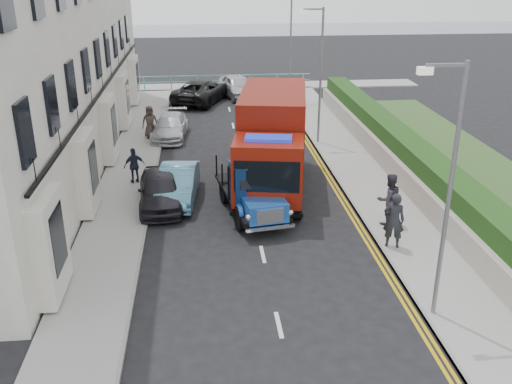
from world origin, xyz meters
The scene contains 22 objects.
ground centered at (0.00, 0.00, 0.00)m, with size 120.00×120.00×0.00m, color black.
pavement_west centered at (-5.20, 9.00, 0.06)m, with size 2.40×38.00×0.12m, color gray.
pavement_east centered at (5.30, 9.00, 0.06)m, with size 2.60×38.00×0.12m, color gray.
promenade centered at (0.00, 29.00, 0.06)m, with size 30.00×2.50×0.12m, color gray.
sea_plane centered at (0.00, 60.00, 0.00)m, with size 120.00×120.00×0.00m, color slate.
terrace_west centered at (-9.47, 13.00, 7.17)m, with size 6.31×30.20×14.25m.
garden_east centered at (7.21, 9.00, 0.90)m, with size 1.45×28.00×1.75m.
seafront_railing centered at (0.00, 28.20, 0.58)m, with size 13.00×0.08×1.11m.
lamp_near centered at (4.18, -2.00, 4.00)m, with size 1.23×0.18×7.00m.
lamp_mid centered at (4.18, 14.00, 4.00)m, with size 1.23×0.18×7.00m.
lamp_far centered at (4.18, 24.00, 4.00)m, with size 1.23×0.18×7.00m.
bedford_lorry centered at (0.06, 4.86, 1.05)m, with size 2.63×5.01×2.27m.
red_lorry centered at (1.05, 7.99, 2.16)m, with size 3.90×8.07×4.05m.
parked_car_front centered at (-3.60, 6.43, 0.71)m, with size 1.68×4.18×1.43m, color black.
parked_car_mid centered at (-2.93, 7.00, 0.69)m, with size 1.46×4.18×1.38m, color teal.
parked_car_rear centered at (-3.60, 15.92, 0.63)m, with size 1.76×4.32×1.25m, color silver.
seafront_car_left centered at (-1.78, 24.22, 0.79)m, with size 2.62×5.68×1.58m, color black.
seafront_car_right centered at (0.80, 25.46, 0.79)m, with size 1.87×4.64×1.58m, color #BCBDC1.
pedestrian_east_near centered at (4.40, 1.93, 1.09)m, with size 0.71×0.46×1.94m, color black.
pedestrian_east_far centered at (4.79, 3.69, 1.09)m, with size 0.95×0.74×1.95m, color #312B35.
pedestrian_west_near centered at (-4.83, 8.87, 0.90)m, with size 0.91×0.38×1.56m, color #1C2333.
pedestrian_west_far centered at (-4.64, 15.61, 1.00)m, with size 0.86×0.56×1.76m, color #392D29.
Camera 1 is at (-1.89, -14.77, 9.16)m, focal length 40.00 mm.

